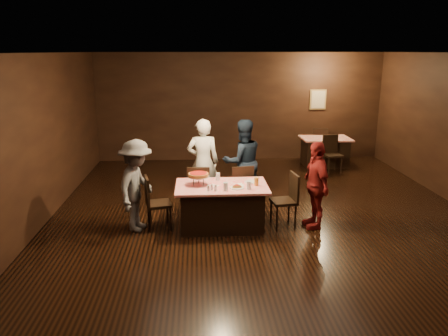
{
  "coord_description": "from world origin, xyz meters",
  "views": [
    {
      "loc": [
        -1.22,
        -7.23,
        3.03
      ],
      "look_at": [
        -0.75,
        0.31,
        1.0
      ],
      "focal_mm": 35.0,
      "sensor_mm": 36.0,
      "label": 1
    }
  ],
  "objects_px": {
    "chair_far_right": "(240,188)",
    "glass_front_left": "(226,187)",
    "chair_back_near": "(333,154)",
    "chair_back_far": "(319,144)",
    "diner_grey_knit": "(137,186)",
    "plate_empty": "(252,182)",
    "glass_front_right": "(249,185)",
    "diner_white_jacket": "(203,162)",
    "diner_navy_hoodie": "(243,162)",
    "chair_far_left": "(199,189)",
    "pizza_stand": "(198,175)",
    "chair_end_right": "(284,200)",
    "glass_amber": "(256,182)",
    "back_table": "(325,152)",
    "glass_back": "(218,177)",
    "main_table": "(222,206)",
    "diner_red_shirt": "(316,185)",
    "chair_end_left": "(159,203)"
  },
  "relations": [
    {
      "from": "glass_front_left",
      "to": "glass_front_right",
      "type": "relative_size",
      "value": 1.0
    },
    {
      "from": "chair_far_right",
      "to": "plate_empty",
      "type": "height_order",
      "value": "chair_far_right"
    },
    {
      "from": "chair_back_near",
      "to": "pizza_stand",
      "type": "height_order",
      "value": "pizza_stand"
    },
    {
      "from": "diner_navy_hoodie",
      "to": "glass_front_left",
      "type": "height_order",
      "value": "diner_navy_hoodie"
    },
    {
      "from": "chair_end_left",
      "to": "chair_back_far",
      "type": "relative_size",
      "value": 1.0
    },
    {
      "from": "chair_end_left",
      "to": "plate_empty",
      "type": "relative_size",
      "value": 3.8
    },
    {
      "from": "diner_white_jacket",
      "to": "diner_navy_hoodie",
      "type": "distance_m",
      "value": 0.8
    },
    {
      "from": "chair_far_left",
      "to": "glass_back",
      "type": "bearing_deg",
      "value": 128.72
    },
    {
      "from": "chair_end_left",
      "to": "glass_front_left",
      "type": "distance_m",
      "value": 1.24
    },
    {
      "from": "glass_front_right",
      "to": "glass_back",
      "type": "height_order",
      "value": "same"
    },
    {
      "from": "main_table",
      "to": "pizza_stand",
      "type": "xyz_separation_m",
      "value": [
        -0.4,
        0.05,
        0.57
      ]
    },
    {
      "from": "chair_back_far",
      "to": "plate_empty",
      "type": "xyz_separation_m",
      "value": [
        -2.49,
        -4.56,
        0.3
      ]
    },
    {
      "from": "back_table",
      "to": "chair_far_left",
      "type": "relative_size",
      "value": 1.37
    },
    {
      "from": "diner_navy_hoodie",
      "to": "glass_back",
      "type": "xyz_separation_m",
      "value": [
        -0.55,
        -0.98,
        -0.02
      ]
    },
    {
      "from": "chair_far_left",
      "to": "pizza_stand",
      "type": "height_order",
      "value": "pizza_stand"
    },
    {
      "from": "chair_end_right",
      "to": "glass_front_right",
      "type": "distance_m",
      "value": 0.79
    },
    {
      "from": "chair_far_right",
      "to": "glass_amber",
      "type": "bearing_deg",
      "value": 94.47
    },
    {
      "from": "plate_empty",
      "to": "glass_front_right",
      "type": "height_order",
      "value": "glass_front_right"
    },
    {
      "from": "chair_back_near",
      "to": "glass_amber",
      "type": "bearing_deg",
      "value": -133.98
    },
    {
      "from": "chair_end_left",
      "to": "chair_back_near",
      "type": "xyz_separation_m",
      "value": [
        4.14,
        3.41,
        0.0
      ]
    },
    {
      "from": "chair_back_near",
      "to": "chair_back_far",
      "type": "xyz_separation_m",
      "value": [
        0.0,
        1.3,
        0.0
      ]
    },
    {
      "from": "chair_end_left",
      "to": "chair_back_near",
      "type": "bearing_deg",
      "value": -63.05
    },
    {
      "from": "back_table",
      "to": "diner_white_jacket",
      "type": "xyz_separation_m",
      "value": [
        -3.34,
        -2.86,
        0.49
      ]
    },
    {
      "from": "chair_far_left",
      "to": "chair_back_far",
      "type": "relative_size",
      "value": 1.0
    },
    {
      "from": "glass_back",
      "to": "chair_far_left",
      "type": "bearing_deg",
      "value": 127.87
    },
    {
      "from": "main_table",
      "to": "chair_end_left",
      "type": "xyz_separation_m",
      "value": [
        -1.1,
        0.0,
        0.09
      ]
    },
    {
      "from": "main_table",
      "to": "glass_front_right",
      "type": "height_order",
      "value": "glass_front_right"
    },
    {
      "from": "main_table",
      "to": "diner_grey_knit",
      "type": "relative_size",
      "value": 1.0
    },
    {
      "from": "diner_grey_knit",
      "to": "diner_red_shirt",
      "type": "xyz_separation_m",
      "value": [
        3.1,
        -0.07,
        -0.03
      ]
    },
    {
      "from": "diner_grey_knit",
      "to": "plate_empty",
      "type": "distance_m",
      "value": 2.02
    },
    {
      "from": "chair_back_near",
      "to": "glass_front_right",
      "type": "xyz_separation_m",
      "value": [
        -2.59,
        -3.66,
        0.37
      ]
    },
    {
      "from": "back_table",
      "to": "diner_navy_hoodie",
      "type": "distance_m",
      "value": 3.83
    },
    {
      "from": "main_table",
      "to": "glass_back",
      "type": "xyz_separation_m",
      "value": [
        -0.05,
        0.3,
        0.46
      ]
    },
    {
      "from": "chair_far_right",
      "to": "glass_back",
      "type": "xyz_separation_m",
      "value": [
        -0.45,
        -0.45,
        0.37
      ]
    },
    {
      "from": "chair_far_left",
      "to": "glass_front_left",
      "type": "distance_m",
      "value": 1.2
    },
    {
      "from": "diner_navy_hoodie",
      "to": "diner_red_shirt",
      "type": "xyz_separation_m",
      "value": [
        1.14,
        -1.38,
        -0.09
      ]
    },
    {
      "from": "chair_end_right",
      "to": "chair_back_far",
      "type": "xyz_separation_m",
      "value": [
        1.94,
        4.71,
        0.0
      ]
    },
    {
      "from": "main_table",
      "to": "plate_empty",
      "type": "xyz_separation_m",
      "value": [
        0.55,
        0.15,
        0.39
      ]
    },
    {
      "from": "glass_front_left",
      "to": "glass_amber",
      "type": "relative_size",
      "value": 1.0
    },
    {
      "from": "diner_navy_hoodie",
      "to": "diner_red_shirt",
      "type": "relative_size",
      "value": 1.11
    },
    {
      "from": "plate_empty",
      "to": "chair_back_near",
      "type": "bearing_deg",
      "value": 52.65
    },
    {
      "from": "main_table",
      "to": "chair_back_near",
      "type": "xyz_separation_m",
      "value": [
        3.04,
        3.41,
        0.09
      ]
    },
    {
      "from": "chair_back_near",
      "to": "chair_back_far",
      "type": "bearing_deg",
      "value": 81.19
    },
    {
      "from": "main_table",
      "to": "diner_white_jacket",
      "type": "height_order",
      "value": "diner_white_jacket"
    },
    {
      "from": "diner_grey_knit",
      "to": "chair_far_right",
      "type": "bearing_deg",
      "value": -51.36
    },
    {
      "from": "chair_far_right",
      "to": "glass_front_left",
      "type": "bearing_deg",
      "value": 62.0
    },
    {
      "from": "back_table",
      "to": "glass_front_right",
      "type": "bearing_deg",
      "value": -120.7
    },
    {
      "from": "pizza_stand",
      "to": "diner_white_jacket",
      "type": "bearing_deg",
      "value": 85.4
    },
    {
      "from": "chair_far_left",
      "to": "diner_navy_hoodie",
      "type": "bearing_deg",
      "value": -148.5
    },
    {
      "from": "chair_end_right",
      "to": "glass_back",
      "type": "bearing_deg",
      "value": -112.69
    }
  ]
}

